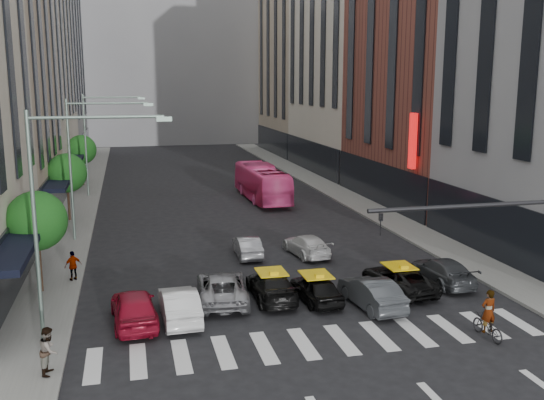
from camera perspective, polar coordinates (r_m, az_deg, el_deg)
ground at (r=23.62m, az=6.45°, el=-14.51°), size 160.00×160.00×0.00m
sidewalk_left at (r=51.15m, az=-17.79°, el=-0.88°), size 3.00×96.00×0.15m
sidewalk_right at (r=54.40m, az=7.11°, el=0.25°), size 3.00×96.00×0.15m
building_left_c at (r=67.13m, az=-22.63°, el=16.92°), size 8.00×20.00×36.00m
building_left_d at (r=85.66m, az=-20.50°, el=13.58°), size 8.00×18.00×30.00m
building_right_b at (r=53.04m, az=14.37°, el=13.76°), size 8.00×18.00×26.00m
building_right_d at (r=88.51m, az=2.60°, el=13.49°), size 8.00×18.00×28.00m
building_far at (r=105.54m, az=-9.78°, el=15.12°), size 30.00×10.00×36.00m
tree_near at (r=30.99m, az=-21.28°, el=-1.85°), size 2.88×2.88×4.95m
tree_mid at (r=46.64m, az=-18.75°, el=2.42°), size 2.88×2.88×4.95m
tree_far at (r=62.47m, az=-17.50°, el=4.54°), size 2.88×2.88×4.95m
streetlamp_near at (r=24.49m, az=-19.39°, el=0.41°), size 5.38×0.25×9.00m
streetlamp_mid at (r=40.29m, az=-17.19°, el=4.48°), size 5.38×0.25×9.00m
streetlamp_far at (r=56.20m, az=-16.23°, el=6.25°), size 5.38×0.25×9.00m
liberty_sign at (r=44.92m, az=13.11°, el=5.43°), size 0.30×0.70×4.00m
car_red at (r=26.74m, az=-12.85°, el=-9.81°), size 2.13×4.61×1.53m
car_white_front at (r=26.87m, az=-8.73°, el=-9.68°), size 1.65×4.36×1.42m
car_silver at (r=28.79m, az=-4.73°, el=-8.20°), size 2.80×5.20×1.39m
taxi_left at (r=29.00m, az=-0.06°, el=-8.07°), size 1.90×4.59×1.33m
taxi_center at (r=28.76m, az=4.15°, el=-8.30°), size 1.89×3.95×1.30m
car_grey_mid at (r=28.37m, az=9.34°, el=-8.58°), size 1.90×4.39×1.41m
taxi_right at (r=30.65m, az=11.83°, el=-7.29°), size 2.73×4.88×1.29m
car_grey_curb at (r=32.39m, az=15.71°, el=-6.45°), size 1.91×4.57×1.32m
car_row2_left at (r=35.90m, az=-2.35°, el=-4.39°), size 1.39×3.78×1.24m
car_row2_right at (r=36.23m, az=3.25°, el=-4.26°), size 2.30×4.45×1.24m
bus at (r=52.92m, az=-0.96°, el=1.63°), size 2.88×11.02×3.05m
motorcycle at (r=26.36m, az=19.61°, el=-11.16°), size 0.77×1.89×0.97m
rider at (r=25.88m, az=19.80°, el=-8.32°), size 0.68×0.47×1.79m
pedestrian_near at (r=23.00m, az=-20.26°, el=-13.14°), size 0.75×0.91×1.70m
pedestrian_far at (r=32.81m, az=-18.21°, el=-5.89°), size 0.97×0.76×1.54m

